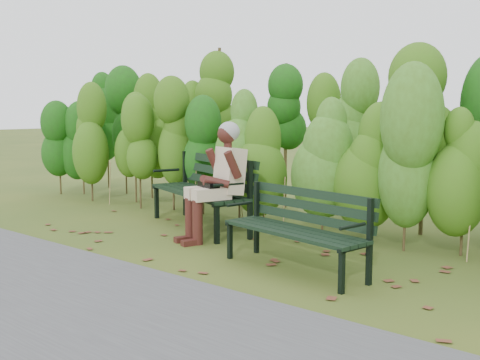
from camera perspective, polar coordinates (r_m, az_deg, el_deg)
The scene contains 7 objects.
ground at distance 6.13m, azimuth -2.10°, elevation -7.29°, with size 80.00×80.00×0.00m, color #3A511C.
footpath at distance 4.79m, azimuth -20.31°, elevation -11.82°, with size 60.00×2.50×0.01m, color #474749.
hedge_band at distance 7.44m, azimuth 7.48°, elevation 4.99°, with size 11.04×1.67×2.42m.
leaf_litter at distance 5.89m, azimuth -2.41°, elevation -7.85°, with size 5.99×2.16×0.01m.
bench_left at distance 7.31m, azimuth -3.50°, elevation -0.55°, with size 1.97×1.20×0.94m.
bench_right at distance 5.40m, azimuth 6.11°, elevation -4.35°, with size 1.61×0.77×0.77m.
seated_woman at distance 6.57m, azimuth -2.16°, elevation 0.62°, with size 0.63×0.87×1.39m.
Camera 1 is at (3.96, -4.43, 1.52)m, focal length 42.00 mm.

